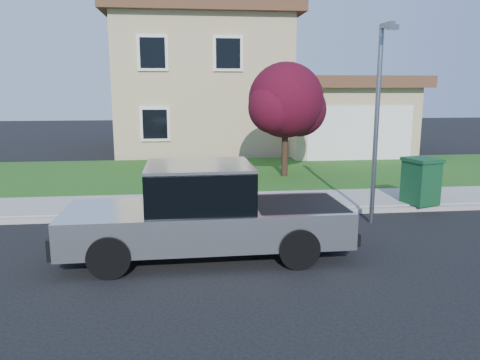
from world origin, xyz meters
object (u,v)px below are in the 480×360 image
ornamental_tree (287,104)px  trash_bin (421,181)px  pickup_truck (206,214)px  woman (213,200)px  street_lamp (378,113)px

ornamental_tree → trash_bin: 5.58m
pickup_truck → woman: pickup_truck is taller
street_lamp → ornamental_tree: bearing=92.6°
pickup_truck → ornamental_tree: (3.11, 7.44, 1.78)m
trash_bin → street_lamp: street_lamp is taller
woman → pickup_truck: bearing=66.1°
street_lamp → woman: bearing=-178.3°
woman → trash_bin: woman is taller
trash_bin → street_lamp: (-1.75, -1.15, 1.81)m
ornamental_tree → street_lamp: size_ratio=0.87×
ornamental_tree → trash_bin: (2.61, -4.57, -1.84)m
woman → street_lamp: size_ratio=0.37×
ornamental_tree → street_lamp: 5.78m
woman → trash_bin: size_ratio=1.39×
pickup_truck → street_lamp: size_ratio=1.20×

